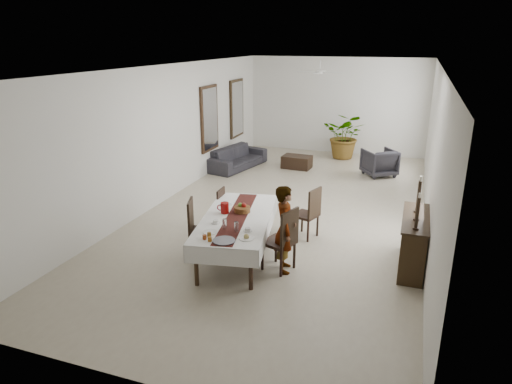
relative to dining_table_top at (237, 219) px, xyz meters
name	(u,v)px	position (x,y,z in m)	size (l,w,h in m)	color
floor	(287,209)	(0.22, 2.61, -0.72)	(6.00, 12.00, 0.00)	#B3A88E
ceiling	(291,67)	(0.22, 2.61, 2.48)	(6.00, 12.00, 0.02)	white
wall_back	(336,106)	(0.22, 8.61, 0.88)	(6.00, 0.02, 3.20)	silver
wall_front	(134,258)	(0.22, -3.39, 0.88)	(6.00, 0.02, 3.20)	silver
wall_left	(169,133)	(-2.78, 2.61, 0.88)	(0.02, 12.00, 3.20)	silver
wall_right	(433,152)	(3.22, 2.61, 0.88)	(0.02, 12.00, 3.20)	silver
dining_table_top	(237,219)	(0.00, 0.00, 0.00)	(1.00, 2.39, 0.05)	black
table_leg_fl	(196,266)	(-0.22, -1.20, -0.37)	(0.07, 0.07, 0.70)	black
table_leg_fr	(251,270)	(0.64, -1.04, -0.37)	(0.07, 0.07, 0.70)	black
table_leg_bl	(227,214)	(-0.64, 1.04, -0.37)	(0.07, 0.07, 0.70)	black
table_leg_br	(269,216)	(0.22, 1.20, -0.37)	(0.07, 0.07, 0.70)	black
tablecloth_top	(237,217)	(0.00, 0.00, 0.03)	(1.18, 2.57, 0.01)	white
tablecloth_drape_left	(205,223)	(-0.57, -0.11, -0.11)	(0.01, 2.57, 0.30)	silver
tablecloth_drape_right	(269,227)	(0.57, 0.11, -0.11)	(0.01, 2.57, 0.30)	white
tablecloth_drape_near	(221,257)	(0.24, -1.26, -0.11)	(1.18, 0.01, 0.30)	silver
tablecloth_drape_far	(249,201)	(-0.24, 1.26, -0.11)	(1.18, 0.01, 0.30)	white
table_runner	(237,217)	(0.00, 0.00, 0.04)	(0.35, 2.49, 0.00)	#551D18
red_pitcher	(225,208)	(-0.27, 0.10, 0.14)	(0.15, 0.15, 0.20)	maroon
pitcher_handle	(220,208)	(-0.36, 0.08, 0.14)	(0.12, 0.12, 0.02)	maroon
wine_glass_near	(236,227)	(0.24, -0.61, 0.12)	(0.07, 0.07, 0.17)	silver
wine_glass_mid	(225,224)	(0.00, -0.56, 0.12)	(0.07, 0.07, 0.17)	white
teacup_right	(248,229)	(0.41, -0.53, 0.07)	(0.09, 0.09, 0.06)	silver
saucer_right	(248,231)	(0.41, -0.53, 0.04)	(0.15, 0.15, 0.01)	silver
teacup_left	(216,222)	(-0.23, -0.40, 0.07)	(0.09, 0.09, 0.06)	white
saucer_left	(216,223)	(-0.23, -0.40, 0.04)	(0.15, 0.15, 0.01)	silver
plate_near_right	(246,238)	(0.49, -0.82, 0.04)	(0.24, 0.24, 0.01)	white
bread_near_right	(246,237)	(0.49, -0.82, 0.07)	(0.09, 0.09, 0.09)	tan
plate_near_left	(210,232)	(-0.15, -0.79, 0.04)	(0.24, 0.24, 0.01)	white
plate_far_left	(226,205)	(-0.42, 0.48, 0.04)	(0.24, 0.24, 0.01)	white
serving_tray	(224,241)	(0.19, -1.03, 0.05)	(0.36, 0.36, 0.02)	#47464C
jam_jar_a	(210,239)	(-0.02, -1.10, 0.07)	(0.06, 0.06, 0.07)	#985616
jam_jar_b	(205,237)	(-0.12, -1.06, 0.07)	(0.06, 0.06, 0.07)	brown
jam_jar_c	(209,235)	(-0.09, -0.95, 0.07)	(0.06, 0.06, 0.07)	brown
fruit_basket	(242,209)	(0.00, 0.25, 0.09)	(0.30, 0.30, 0.10)	brown
fruit_red	(244,205)	(0.03, 0.28, 0.16)	(0.09, 0.09, 0.09)	maroon
fruit_green	(240,205)	(-0.04, 0.28, 0.16)	(0.08, 0.08, 0.08)	#538C2A
chair_right_near_seat	(279,242)	(0.85, -0.24, -0.23)	(0.48, 0.48, 0.05)	black
chair_right_near_leg_fl	(281,264)	(0.97, -0.48, -0.49)	(0.05, 0.05, 0.47)	black
chair_right_near_leg_fr	(294,256)	(1.10, -0.12, -0.49)	(0.05, 0.05, 0.47)	black
chair_right_near_leg_bl	(262,257)	(0.60, -0.36, -0.49)	(0.05, 0.05, 0.47)	black
chair_right_near_leg_br	(276,249)	(0.73, 0.01, -0.49)	(0.05, 0.05, 0.47)	black
chair_right_near_back	(290,228)	(1.05, -0.31, 0.10)	(0.48, 0.04, 0.60)	black
chair_right_far_seat	(305,215)	(0.96, 1.23, -0.26)	(0.44, 0.44, 0.05)	black
chair_right_far_leg_fl	(308,232)	(1.07, 1.01, -0.51)	(0.04, 0.04, 0.43)	black
chair_right_far_leg_fr	(317,226)	(1.19, 1.35, -0.51)	(0.04, 0.04, 0.43)	black
chair_right_far_leg_bl	(292,227)	(0.73, 1.12, -0.51)	(0.04, 0.04, 0.43)	black
chair_right_far_leg_br	(302,222)	(0.85, 1.46, -0.51)	(0.04, 0.04, 0.43)	black
chair_right_far_back	(315,203)	(1.15, 1.17, 0.04)	(0.44, 0.04, 0.56)	black
chair_left_near_seat	(203,231)	(-0.59, -0.19, -0.25)	(0.45, 0.45, 0.05)	black
chair_left_near_leg_fl	(195,240)	(-0.82, -0.07, -0.50)	(0.05, 0.05, 0.45)	black
chair_left_near_leg_fr	(191,248)	(-0.71, -0.42, -0.50)	(0.05, 0.05, 0.45)	black
chair_left_near_leg_bl	(214,240)	(-0.47, 0.04, -0.50)	(0.05, 0.05, 0.45)	black
chair_left_near_leg_br	(212,248)	(-0.36, -0.31, -0.50)	(0.05, 0.05, 0.45)	black
chair_left_near_back	(190,215)	(-0.78, -0.26, 0.06)	(0.45, 0.04, 0.57)	black
chair_left_far_seat	(229,214)	(-0.53, 0.92, -0.32)	(0.39, 0.39, 0.04)	black
chair_left_far_leg_fl	(225,220)	(-0.70, 1.08, -0.53)	(0.04, 0.04, 0.38)	black
chair_left_far_leg_fr	(220,226)	(-0.68, 0.76, -0.53)	(0.04, 0.04, 0.38)	black
chair_left_far_leg_bl	(240,222)	(-0.38, 1.09, -0.53)	(0.04, 0.04, 0.38)	black
chair_left_far_leg_br	(234,227)	(-0.37, 0.77, -0.53)	(0.04, 0.04, 0.38)	black
chair_left_far_back	(221,201)	(-0.71, 0.92, -0.05)	(0.39, 0.04, 0.49)	black
woman	(285,229)	(0.96, -0.24, 0.03)	(0.55, 0.36, 1.51)	gray
sideboard_body	(413,243)	(3.00, 0.61, -0.28)	(0.40, 1.48, 0.89)	black
sideboard_top	(416,218)	(3.00, 0.61, 0.18)	(0.43, 1.54, 0.03)	black
candlestick_near_base	(416,228)	(3.00, 0.07, 0.21)	(0.10, 0.10, 0.03)	black
candlestick_near_shaft	(418,213)	(3.00, 0.07, 0.47)	(0.05, 0.05, 0.49)	black
candlestick_near_candle	(420,195)	(3.00, 0.07, 0.76)	(0.04, 0.04, 0.08)	white
candlestick_mid_base	(416,220)	(3.00, 0.46, 0.21)	(0.10, 0.10, 0.03)	black
candlestick_mid_shaft	(418,200)	(3.00, 0.46, 0.55)	(0.05, 0.05, 0.64)	black
candlestick_mid_candle	(421,179)	(3.00, 0.46, 0.91)	(0.04, 0.04, 0.08)	beige
candlestick_far_base	(417,211)	(3.00, 0.86, 0.21)	(0.10, 0.10, 0.03)	black
candlestick_far_shaft	(418,196)	(3.00, 0.86, 0.50)	(0.05, 0.05, 0.54)	black
candlestick_far_candle	(421,178)	(3.00, 0.86, 0.81)	(0.04, 0.04, 0.08)	silver
sofa	(237,158)	(-2.21, 5.59, -0.41)	(2.15, 0.84, 0.63)	#2B282E
armchair	(379,162)	(1.95, 6.15, -0.34)	(0.83, 0.85, 0.77)	#2D2A30
coffee_table	(297,162)	(-0.48, 6.14, -0.53)	(0.85, 0.57, 0.38)	black
potted_plant	(346,136)	(0.70, 7.86, 0.03)	(1.35, 1.17, 1.50)	#376327
mirror_frame_near	(209,119)	(-2.74, 4.81, 0.88)	(0.06, 1.05, 1.85)	black
mirror_glass_near	(210,119)	(-2.71, 4.81, 0.88)	(0.01, 0.90, 1.70)	silver
mirror_frame_far	(237,109)	(-2.74, 6.91, 0.88)	(0.06, 1.05, 1.85)	black
mirror_glass_far	(238,109)	(-2.71, 6.91, 0.88)	(0.01, 0.90, 1.70)	silver
fan_rod	(320,64)	(0.22, 5.61, 2.38)	(0.04, 0.04, 0.20)	silver
fan_hub	(320,72)	(0.22, 5.61, 2.18)	(0.16, 0.16, 0.08)	white
fan_blade_n	(322,71)	(0.22, 5.96, 2.18)	(0.10, 0.55, 0.01)	white
fan_blade_s	(317,73)	(0.22, 5.26, 2.18)	(0.10, 0.55, 0.01)	silver
fan_blade_e	(333,72)	(0.57, 5.61, 2.18)	(0.55, 0.10, 0.01)	beige
fan_blade_w	(307,72)	(-0.13, 5.61, 2.18)	(0.55, 0.10, 0.01)	silver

